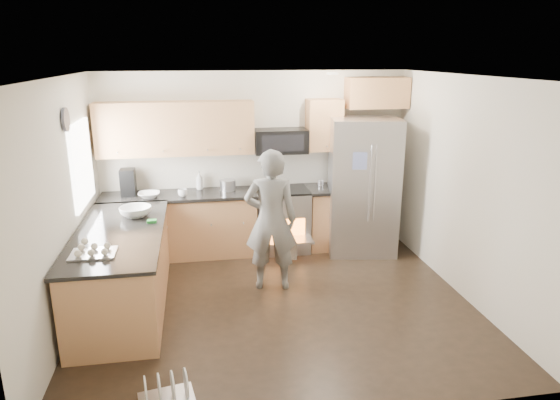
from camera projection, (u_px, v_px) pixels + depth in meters
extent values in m
plane|color=black|center=(277.00, 303.00, 5.88)|extent=(4.50, 4.50, 0.00)
cube|color=silver|center=(255.00, 161.00, 7.40)|extent=(4.50, 0.04, 2.60)
cube|color=silver|center=(321.00, 273.00, 3.62)|extent=(4.50, 0.04, 2.60)
cube|color=silver|center=(62.00, 208.00, 5.15)|extent=(0.04, 4.00, 2.60)
cube|color=silver|center=(465.00, 189.00, 5.87)|extent=(0.04, 4.00, 2.60)
cube|color=white|center=(277.00, 77.00, 5.14)|extent=(4.50, 4.00, 0.04)
cube|color=white|center=(82.00, 164.00, 6.03)|extent=(0.04, 1.00, 1.00)
cylinder|color=#FFEACC|center=(332.00, 74.00, 6.33)|extent=(0.14, 0.14, 0.02)
cylinder|color=#474754|center=(66.00, 120.00, 5.34)|extent=(0.03, 0.26, 0.26)
cube|color=#B27647|center=(181.00, 227.00, 7.18)|extent=(2.15, 0.60, 0.87)
cube|color=black|center=(179.00, 195.00, 7.04)|extent=(2.19, 0.64, 0.04)
cube|color=#B27647|center=(324.00, 219.00, 7.52)|extent=(0.50, 0.60, 0.87)
cube|color=black|center=(325.00, 189.00, 7.38)|extent=(0.54, 0.64, 0.04)
cube|color=#B27647|center=(176.00, 129.00, 6.92)|extent=(2.16, 0.33, 0.74)
cube|color=#B27647|center=(324.00, 125.00, 7.26)|extent=(0.50, 0.33, 0.74)
cube|color=#B27647|center=(377.00, 93.00, 7.26)|extent=(0.90, 0.33, 0.44)
imported|color=silver|center=(149.00, 195.00, 6.86)|extent=(0.29, 0.29, 0.07)
imported|color=white|center=(199.00, 180.00, 7.24)|extent=(0.10, 0.10, 0.27)
imported|color=white|center=(183.00, 193.00, 6.90)|extent=(0.13, 0.13, 0.10)
cylinder|color=#B7B7BC|center=(228.00, 185.00, 7.21)|extent=(0.23, 0.23, 0.16)
cube|color=black|center=(128.00, 182.00, 6.93)|extent=(0.20, 0.24, 0.37)
cylinder|color=#B7B7BC|center=(321.00, 182.00, 7.53)|extent=(0.09, 0.09, 0.07)
cube|color=#B27647|center=(123.00, 271.00, 5.71)|extent=(0.90, 2.30, 0.87)
cube|color=black|center=(119.00, 233.00, 5.58)|extent=(0.96, 2.36, 0.04)
imported|color=silver|center=(135.00, 212.00, 6.06)|extent=(0.38, 0.38, 0.12)
cube|color=green|center=(152.00, 221.00, 5.84)|extent=(0.11, 0.07, 0.03)
cube|color=#B7B7BC|center=(93.00, 250.00, 4.90)|extent=(0.43, 0.33, 0.09)
cube|color=#B7B7BC|center=(282.00, 220.00, 7.40)|extent=(0.76, 0.62, 0.90)
cube|color=black|center=(282.00, 190.00, 7.26)|extent=(0.76, 0.60, 0.03)
cube|color=orange|center=(286.00, 231.00, 7.11)|extent=(0.56, 0.02, 0.34)
cube|color=#B7B7BC|center=(288.00, 240.00, 6.98)|extent=(0.70, 0.34, 0.03)
cube|color=silver|center=(288.00, 251.00, 6.97)|extent=(0.24, 0.03, 0.28)
cube|color=black|center=(281.00, 141.00, 7.18)|extent=(0.76, 0.40, 0.34)
cube|color=#B7B7BC|center=(363.00, 186.00, 7.21)|extent=(1.08, 0.90, 1.97)
cylinder|color=#B7B7BC|center=(370.00, 184.00, 6.80)|extent=(0.03, 0.03, 1.07)
cylinder|color=#B7B7BC|center=(375.00, 184.00, 6.81)|extent=(0.03, 0.03, 1.07)
cube|color=#FF93C0|center=(386.00, 198.00, 6.91)|extent=(0.25, 0.05, 0.32)
cube|color=#97A8F2|center=(360.00, 161.00, 6.69)|extent=(0.19, 0.04, 0.24)
imported|color=slate|center=(271.00, 220.00, 6.06)|extent=(0.69, 0.50, 1.76)
cylinder|color=white|center=(146.00, 392.00, 4.10)|extent=(0.06, 0.26, 0.26)
cylinder|color=white|center=(159.00, 389.00, 4.14)|extent=(0.06, 0.26, 0.26)
cylinder|color=white|center=(173.00, 386.00, 4.17)|extent=(0.06, 0.26, 0.26)
cylinder|color=white|center=(186.00, 383.00, 4.21)|extent=(0.06, 0.26, 0.26)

